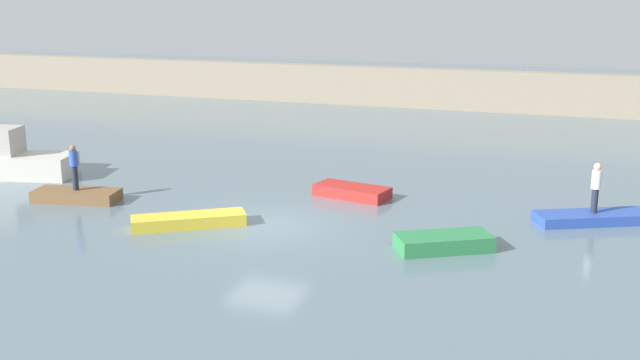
{
  "coord_description": "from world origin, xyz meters",
  "views": [
    {
      "loc": [
        9.69,
        -22.15,
        7.68
      ],
      "look_at": [
        0.79,
        3.27,
        0.88
      ],
      "focal_mm": 42.19,
      "sensor_mm": 36.0,
      "label": 1
    }
  ],
  "objects_px": {
    "person_white_shirt": "(596,185)",
    "person_blue_shirt": "(74,165)",
    "rowboat_red": "(352,191)",
    "rowboat_brown": "(77,195)",
    "rowboat_green": "(444,242)",
    "rowboat_yellow": "(189,220)",
    "rowboat_blue": "(593,218)"
  },
  "relations": [
    {
      "from": "rowboat_brown",
      "to": "rowboat_red",
      "type": "xyz_separation_m",
      "value": [
        9.62,
        3.95,
        0.01
      ]
    },
    {
      "from": "person_white_shirt",
      "to": "person_blue_shirt",
      "type": "bearing_deg",
      "value": -169.12
    },
    {
      "from": "rowboat_red",
      "to": "person_blue_shirt",
      "type": "xyz_separation_m",
      "value": [
        -9.62,
        -3.95,
        1.16
      ]
    },
    {
      "from": "rowboat_brown",
      "to": "person_blue_shirt",
      "type": "height_order",
      "value": "person_blue_shirt"
    },
    {
      "from": "rowboat_yellow",
      "to": "person_white_shirt",
      "type": "xyz_separation_m",
      "value": [
        12.81,
        4.93,
        1.13
      ]
    },
    {
      "from": "rowboat_brown",
      "to": "rowboat_green",
      "type": "relative_size",
      "value": 1.1
    },
    {
      "from": "person_blue_shirt",
      "to": "person_white_shirt",
      "type": "bearing_deg",
      "value": 10.88
    },
    {
      "from": "rowboat_green",
      "to": "rowboat_brown",
      "type": "bearing_deg",
      "value": 145.71
    },
    {
      "from": "rowboat_brown",
      "to": "rowboat_green",
      "type": "distance_m",
      "value": 14.06
    },
    {
      "from": "rowboat_red",
      "to": "person_blue_shirt",
      "type": "height_order",
      "value": "person_blue_shirt"
    },
    {
      "from": "rowboat_red",
      "to": "rowboat_blue",
      "type": "height_order",
      "value": "rowboat_red"
    },
    {
      "from": "rowboat_green",
      "to": "rowboat_blue",
      "type": "height_order",
      "value": "rowboat_green"
    },
    {
      "from": "rowboat_brown",
      "to": "person_blue_shirt",
      "type": "relative_size",
      "value": 1.85
    },
    {
      "from": "rowboat_blue",
      "to": "person_blue_shirt",
      "type": "bearing_deg",
      "value": 164.24
    },
    {
      "from": "rowboat_yellow",
      "to": "rowboat_blue",
      "type": "bearing_deg",
      "value": -12.61
    },
    {
      "from": "rowboat_brown",
      "to": "rowboat_blue",
      "type": "xyz_separation_m",
      "value": [
        18.34,
        3.52,
        -0.03
      ]
    },
    {
      "from": "rowboat_red",
      "to": "person_white_shirt",
      "type": "bearing_deg",
      "value": 9.06
    },
    {
      "from": "rowboat_yellow",
      "to": "rowboat_green",
      "type": "height_order",
      "value": "rowboat_green"
    },
    {
      "from": "rowboat_brown",
      "to": "rowboat_green",
      "type": "bearing_deg",
      "value": -14.13
    },
    {
      "from": "rowboat_green",
      "to": "rowboat_yellow",
      "type": "bearing_deg",
      "value": 152.69
    },
    {
      "from": "rowboat_brown",
      "to": "rowboat_yellow",
      "type": "bearing_deg",
      "value": -24.6
    },
    {
      "from": "rowboat_blue",
      "to": "person_white_shirt",
      "type": "distance_m",
      "value": 1.15
    },
    {
      "from": "rowboat_brown",
      "to": "rowboat_blue",
      "type": "bearing_deg",
      "value": 0.53
    },
    {
      "from": "rowboat_brown",
      "to": "rowboat_blue",
      "type": "distance_m",
      "value": 18.67
    },
    {
      "from": "rowboat_red",
      "to": "rowboat_blue",
      "type": "distance_m",
      "value": 8.73
    },
    {
      "from": "rowboat_blue",
      "to": "rowboat_red",
      "type": "bearing_deg",
      "value": 150.56
    },
    {
      "from": "rowboat_brown",
      "to": "person_blue_shirt",
      "type": "xyz_separation_m",
      "value": [
        0.0,
        0.0,
        1.17
      ]
    },
    {
      "from": "person_white_shirt",
      "to": "rowboat_red",
      "type": "bearing_deg",
      "value": 177.21
    },
    {
      "from": "rowboat_blue",
      "to": "person_blue_shirt",
      "type": "relative_size",
      "value": 2.29
    },
    {
      "from": "rowboat_yellow",
      "to": "rowboat_blue",
      "type": "height_order",
      "value": "rowboat_yellow"
    },
    {
      "from": "rowboat_yellow",
      "to": "rowboat_red",
      "type": "height_order",
      "value": "rowboat_red"
    },
    {
      "from": "rowboat_red",
      "to": "person_white_shirt",
      "type": "relative_size",
      "value": 1.64
    }
  ]
}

